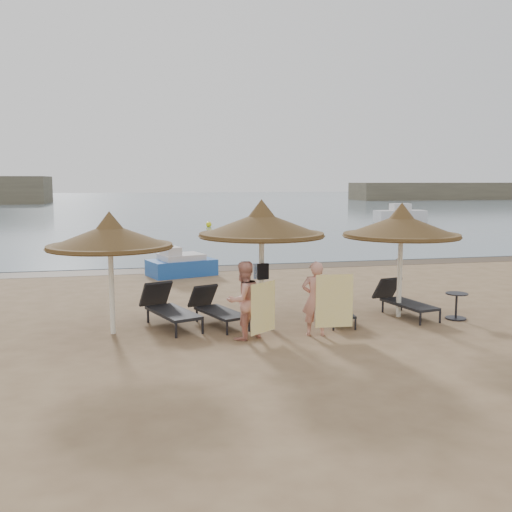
{
  "coord_description": "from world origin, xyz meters",
  "views": [
    {
      "loc": [
        -3.3,
        -12.28,
        3.39
      ],
      "look_at": [
        -0.3,
        1.2,
        1.55
      ],
      "focal_mm": 40.0,
      "sensor_mm": 36.0,
      "label": 1
    }
  ],
  "objects_px": {
    "lounger_far_left": "(168,307)",
    "person_left": "(244,294)",
    "palapa_right": "(401,226)",
    "pedal_boat": "(181,264)",
    "palapa_center": "(262,225)",
    "palapa_left": "(110,237)",
    "lounger_near_right": "(334,307)",
    "person_right": "(315,293)",
    "lounger_near_left": "(216,308)",
    "side_table": "(456,307)",
    "lounger_far_right": "(402,299)"
  },
  "relations": [
    {
      "from": "palapa_right",
      "to": "lounger_near_right",
      "type": "height_order",
      "value": "palapa_right"
    },
    {
      "from": "palapa_center",
      "to": "lounger_near_left",
      "type": "distance_m",
      "value": 2.25
    },
    {
      "from": "palapa_left",
      "to": "pedal_boat",
      "type": "bearing_deg",
      "value": 73.93
    },
    {
      "from": "lounger_near_left",
      "to": "side_table",
      "type": "xyz_separation_m",
      "value": [
        5.85,
        -0.83,
        -0.08
      ]
    },
    {
      "from": "side_table",
      "to": "person_left",
      "type": "relative_size",
      "value": 0.33
    },
    {
      "from": "lounger_far_left",
      "to": "lounger_near_right",
      "type": "relative_size",
      "value": 1.28
    },
    {
      "from": "side_table",
      "to": "lounger_far_left",
      "type": "bearing_deg",
      "value": 172.18
    },
    {
      "from": "lounger_far_left",
      "to": "side_table",
      "type": "relative_size",
      "value": 3.46
    },
    {
      "from": "palapa_left",
      "to": "lounger_near_right",
      "type": "relative_size",
      "value": 1.57
    },
    {
      "from": "lounger_far_right",
      "to": "person_left",
      "type": "distance_m",
      "value": 4.6
    },
    {
      "from": "palapa_right",
      "to": "person_left",
      "type": "distance_m",
      "value": 4.53
    },
    {
      "from": "person_left",
      "to": "pedal_boat",
      "type": "distance_m",
      "value": 8.65
    },
    {
      "from": "lounger_far_right",
      "to": "side_table",
      "type": "distance_m",
      "value": 1.29
    },
    {
      "from": "person_left",
      "to": "lounger_far_right",
      "type": "bearing_deg",
      "value": 172.4
    },
    {
      "from": "palapa_left",
      "to": "person_left",
      "type": "bearing_deg",
      "value": -20.95
    },
    {
      "from": "side_table",
      "to": "person_right",
      "type": "bearing_deg",
      "value": -170.36
    },
    {
      "from": "palapa_left",
      "to": "person_right",
      "type": "height_order",
      "value": "palapa_left"
    },
    {
      "from": "palapa_right",
      "to": "lounger_near_right",
      "type": "distance_m",
      "value": 2.59
    },
    {
      "from": "lounger_near_right",
      "to": "palapa_right",
      "type": "bearing_deg",
      "value": 6.3
    },
    {
      "from": "person_left",
      "to": "pedal_boat",
      "type": "xyz_separation_m",
      "value": [
        -0.58,
        8.61,
        -0.58
      ]
    },
    {
      "from": "lounger_near_right",
      "to": "person_left",
      "type": "height_order",
      "value": "person_left"
    },
    {
      "from": "lounger_near_right",
      "to": "lounger_far_right",
      "type": "relative_size",
      "value": 0.86
    },
    {
      "from": "lounger_far_left",
      "to": "palapa_left",
      "type": "bearing_deg",
      "value": -178.1
    },
    {
      "from": "person_left",
      "to": "person_right",
      "type": "distance_m",
      "value": 1.59
    },
    {
      "from": "lounger_near_left",
      "to": "pedal_boat",
      "type": "height_order",
      "value": "pedal_boat"
    },
    {
      "from": "palapa_center",
      "to": "person_left",
      "type": "xyz_separation_m",
      "value": [
        -0.69,
        -1.27,
        -1.37
      ]
    },
    {
      "from": "lounger_far_left",
      "to": "person_right",
      "type": "bearing_deg",
      "value": -47.46
    },
    {
      "from": "palapa_left",
      "to": "lounger_near_left",
      "type": "relative_size",
      "value": 1.36
    },
    {
      "from": "lounger_near_right",
      "to": "person_right",
      "type": "relative_size",
      "value": 0.91
    },
    {
      "from": "side_table",
      "to": "person_left",
      "type": "height_order",
      "value": "person_left"
    },
    {
      "from": "palapa_left",
      "to": "person_left",
      "type": "height_order",
      "value": "palapa_left"
    },
    {
      "from": "person_right",
      "to": "pedal_boat",
      "type": "bearing_deg",
      "value": -61.87
    },
    {
      "from": "pedal_boat",
      "to": "person_right",
      "type": "bearing_deg",
      "value": -93.37
    },
    {
      "from": "palapa_right",
      "to": "pedal_boat",
      "type": "relative_size",
      "value": 1.11
    },
    {
      "from": "lounger_near_left",
      "to": "side_table",
      "type": "height_order",
      "value": "lounger_near_left"
    },
    {
      "from": "lounger_near_left",
      "to": "pedal_boat",
      "type": "distance_m",
      "value": 7.18
    },
    {
      "from": "palapa_center",
      "to": "lounger_far_left",
      "type": "bearing_deg",
      "value": 172.49
    },
    {
      "from": "palapa_left",
      "to": "lounger_near_right",
      "type": "distance_m",
      "value": 5.53
    },
    {
      "from": "palapa_center",
      "to": "lounger_near_left",
      "type": "relative_size",
      "value": 1.48
    },
    {
      "from": "palapa_right",
      "to": "lounger_far_left",
      "type": "xyz_separation_m",
      "value": [
        -5.7,
        0.42,
        -1.84
      ]
    },
    {
      "from": "lounger_far_right",
      "to": "palapa_right",
      "type": "bearing_deg",
      "value": -148.96
    },
    {
      "from": "side_table",
      "to": "palapa_left",
      "type": "bearing_deg",
      "value": 176.84
    },
    {
      "from": "palapa_right",
      "to": "lounger_near_left",
      "type": "relative_size",
      "value": 1.42
    },
    {
      "from": "person_left",
      "to": "side_table",
      "type": "bearing_deg",
      "value": 162.08
    },
    {
      "from": "lounger_far_right",
      "to": "person_left",
      "type": "xyz_separation_m",
      "value": [
        -4.37,
        -1.31,
        0.59
      ]
    },
    {
      "from": "lounger_far_left",
      "to": "person_left",
      "type": "bearing_deg",
      "value": -65.94
    },
    {
      "from": "palapa_right",
      "to": "pedal_boat",
      "type": "height_order",
      "value": "palapa_right"
    },
    {
      "from": "palapa_center",
      "to": "person_right",
      "type": "relative_size",
      "value": 1.56
    },
    {
      "from": "lounger_far_right",
      "to": "side_table",
      "type": "relative_size",
      "value": 3.15
    },
    {
      "from": "person_left",
      "to": "palapa_center",
      "type": "bearing_deg",
      "value": -142.69
    }
  ]
}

